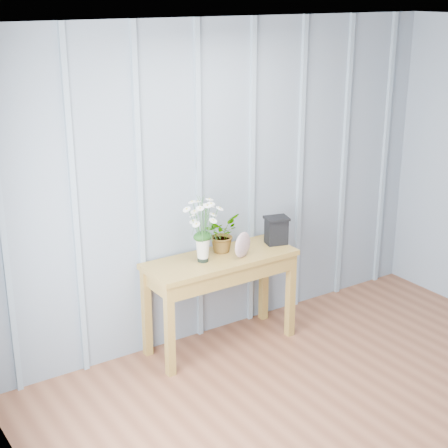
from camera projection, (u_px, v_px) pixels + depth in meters
room_shell at (348, 113)px, 4.08m from camera, size 4.00×4.50×2.50m
sideboard at (220, 271)px, 5.27m from camera, size 1.20×0.45×0.75m
daisy_vase at (203, 221)px, 5.04m from camera, size 0.36×0.28×0.51m
spider_plant at (222, 233)px, 5.30m from camera, size 0.34×0.33×0.29m
felt_disc_vessel at (243, 245)px, 5.19m from camera, size 0.21×0.13×0.20m
carved_box at (276, 230)px, 5.47m from camera, size 0.22×0.19×0.22m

